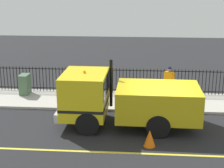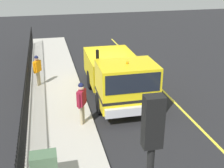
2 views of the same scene
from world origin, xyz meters
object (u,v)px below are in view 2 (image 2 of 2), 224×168
(work_truck, at_px, (118,75))
(worker_standing, at_px, (82,99))
(traffic_light_near, at_px, (150,165))
(traffic_cone, at_px, (146,80))
(pedestrian_distant, at_px, (37,67))

(work_truck, distance_m, worker_standing, 2.87)
(traffic_light_near, distance_m, traffic_cone, 10.80)
(traffic_light_near, bearing_deg, traffic_cone, 71.43)
(traffic_cone, bearing_deg, worker_standing, 40.47)
(traffic_light_near, bearing_deg, pedestrian_distant, 101.76)
(work_truck, bearing_deg, pedestrian_distant, -32.11)
(worker_standing, xyz_separation_m, pedestrian_distant, (1.69, -4.45, -0.08))
(work_truck, relative_size, traffic_cone, 9.20)
(work_truck, bearing_deg, traffic_cone, -145.26)
(worker_standing, distance_m, traffic_cone, 5.18)
(worker_standing, distance_m, traffic_light_near, 6.77)
(pedestrian_distant, height_order, traffic_light_near, traffic_light_near)
(pedestrian_distant, bearing_deg, worker_standing, -126.70)
(pedestrian_distant, relative_size, traffic_cone, 2.52)
(worker_standing, height_order, traffic_cone, worker_standing)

